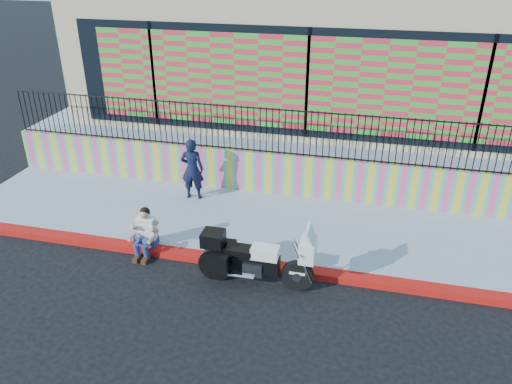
% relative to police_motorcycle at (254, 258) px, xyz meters
% --- Properties ---
extents(ground, '(90.00, 90.00, 0.00)m').
position_rel_police_motorcycle_xyz_m(ground, '(0.25, 0.50, -0.59)').
color(ground, black).
rests_on(ground, ground).
extents(red_curb, '(16.00, 0.30, 0.15)m').
position_rel_police_motorcycle_xyz_m(red_curb, '(0.25, 0.50, -0.52)').
color(red_curb, '#A4100B').
rests_on(red_curb, ground).
extents(sidewalk, '(16.00, 3.00, 0.15)m').
position_rel_police_motorcycle_xyz_m(sidewalk, '(0.25, 2.15, -0.52)').
color(sidewalk, '#8D95A9').
rests_on(sidewalk, ground).
extents(mural_wall, '(16.00, 0.20, 1.10)m').
position_rel_police_motorcycle_xyz_m(mural_wall, '(0.25, 3.75, 0.11)').
color(mural_wall, '#FF4388').
rests_on(mural_wall, sidewalk).
extents(metal_fence, '(15.80, 0.04, 1.20)m').
position_rel_police_motorcycle_xyz_m(metal_fence, '(0.25, 3.75, 1.26)').
color(metal_fence, black).
rests_on(metal_fence, mural_wall).
extents(elevated_platform, '(16.00, 10.00, 1.25)m').
position_rel_police_motorcycle_xyz_m(elevated_platform, '(0.25, 8.85, 0.03)').
color(elevated_platform, '#8D95A9').
rests_on(elevated_platform, ground).
extents(storefront_building, '(14.00, 8.06, 4.00)m').
position_rel_police_motorcycle_xyz_m(storefront_building, '(0.25, 8.64, 2.66)').
color(storefront_building, tan).
rests_on(storefront_building, elevated_platform).
extents(police_motorcycle, '(2.27, 0.75, 1.41)m').
position_rel_police_motorcycle_xyz_m(police_motorcycle, '(0.00, 0.00, 0.00)').
color(police_motorcycle, black).
rests_on(police_motorcycle, ground).
extents(police_officer, '(0.62, 0.44, 1.60)m').
position_rel_police_motorcycle_xyz_m(police_officer, '(-2.34, 2.96, 0.36)').
color(police_officer, black).
rests_on(police_officer, sidewalk).
extents(seated_man, '(0.54, 0.71, 1.06)m').
position_rel_police_motorcycle_xyz_m(seated_man, '(-2.51, 0.41, -0.14)').
color(seated_man, navy).
rests_on(seated_man, ground).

